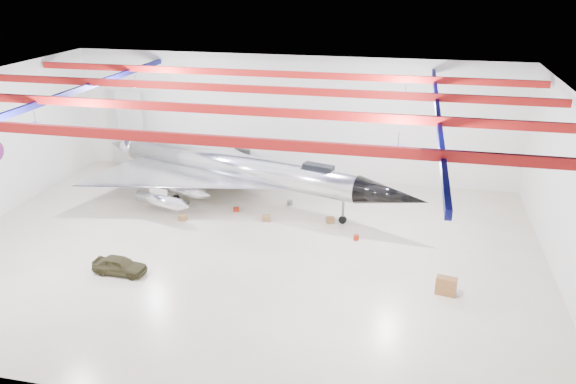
# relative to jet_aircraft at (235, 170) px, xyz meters

# --- Properties ---
(floor) EXTENTS (40.00, 40.00, 0.00)m
(floor) POSITION_rel_jet_aircraft_xyz_m (3.07, -8.24, -2.65)
(floor) COLOR #B8AA92
(floor) RESTS_ON ground
(wall_back) EXTENTS (40.00, 0.00, 40.00)m
(wall_back) POSITION_rel_jet_aircraft_xyz_m (3.07, 6.76, 2.85)
(wall_back) COLOR silver
(wall_back) RESTS_ON floor
(wall_right) EXTENTS (0.00, 30.00, 30.00)m
(wall_right) POSITION_rel_jet_aircraft_xyz_m (23.07, -8.24, 2.85)
(wall_right) COLOR silver
(wall_right) RESTS_ON floor
(ceiling) EXTENTS (40.00, 40.00, 0.00)m
(ceiling) POSITION_rel_jet_aircraft_xyz_m (3.07, -8.24, 8.35)
(ceiling) COLOR #0A0F38
(ceiling) RESTS_ON wall_back
(ceiling_structure) EXTENTS (39.50, 29.50, 1.08)m
(ceiling_structure) POSITION_rel_jet_aircraft_xyz_m (3.07, -8.24, 7.67)
(ceiling_structure) COLOR #9C1311
(ceiling_structure) RESTS_ON ceiling
(jet_aircraft) EXTENTS (28.99, 20.91, 8.08)m
(jet_aircraft) POSITION_rel_jet_aircraft_xyz_m (0.00, 0.00, 0.00)
(jet_aircraft) COLOR silver
(jet_aircraft) RESTS_ON floor
(jeep) EXTENTS (3.45, 1.46, 1.16)m
(jeep) POSITION_rel_jet_aircraft_xyz_m (-3.49, -13.15, -2.07)
(jeep) COLOR #322F19
(jeep) RESTS_ON floor
(desk) EXTENTS (1.28, 0.82, 1.09)m
(desk) POSITION_rel_jet_aircraft_xyz_m (16.39, -11.18, -2.11)
(desk) COLOR brown
(desk) RESTS_ON floor
(crate_ply) EXTENTS (0.61, 0.50, 0.41)m
(crate_ply) POSITION_rel_jet_aircraft_xyz_m (-2.80, -4.72, -2.44)
(crate_ply) COLOR olive
(crate_ply) RESTS_ON floor
(toolbox_red) EXTENTS (0.54, 0.49, 0.32)m
(toolbox_red) POSITION_rel_jet_aircraft_xyz_m (0.67, -2.21, -2.49)
(toolbox_red) COLOR maroon
(toolbox_red) RESTS_ON floor
(parts_bin) EXTENTS (0.75, 0.68, 0.43)m
(parts_bin) POSITION_rel_jet_aircraft_xyz_m (8.26, -2.71, -2.44)
(parts_bin) COLOR olive
(parts_bin) RESTS_ON floor
(crate_small) EXTENTS (0.40, 0.34, 0.26)m
(crate_small) POSITION_rel_jet_aircraft_xyz_m (-3.75, -1.63, -2.52)
(crate_small) COLOR #59595B
(crate_small) RESTS_ON floor
(tool_chest) EXTENTS (0.50, 0.50, 0.35)m
(tool_chest) POSITION_rel_jet_aircraft_xyz_m (10.49, -5.19, -2.47)
(tool_chest) COLOR maroon
(tool_chest) RESTS_ON floor
(oil_barrel) EXTENTS (0.73, 0.64, 0.44)m
(oil_barrel) POSITION_rel_jet_aircraft_xyz_m (3.46, -3.45, -2.43)
(oil_barrel) COLOR olive
(oil_barrel) RESTS_ON floor
(spares_box) EXTENTS (0.57, 0.57, 0.39)m
(spares_box) POSITION_rel_jet_aircraft_xyz_m (4.55, -0.06, -2.45)
(spares_box) COLOR #59595B
(spares_box) RESTS_ON floor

